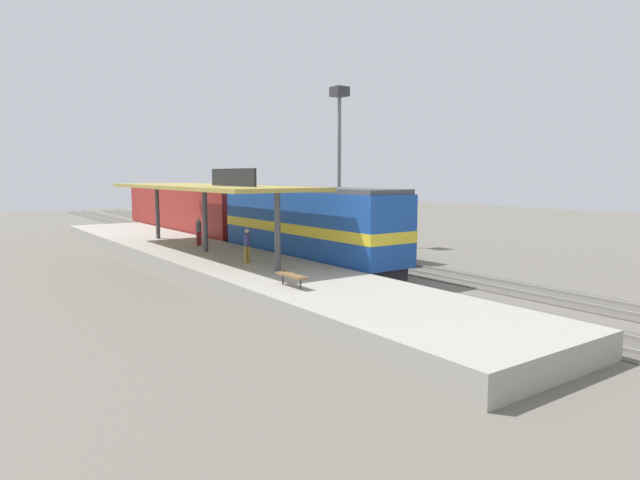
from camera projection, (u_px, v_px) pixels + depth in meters
The scene contains 12 objects.
ground_plane at pixel (302, 257), 35.65m from camera, with size 120.00×120.00×0.00m, color #666056.
track_near at pixel (275, 259), 34.50m from camera, with size 3.20×110.00×0.16m.
track_far at pixel (334, 253), 37.15m from camera, with size 3.20×110.00×0.16m.
platform at pixel (206, 259), 31.81m from camera, with size 6.00×44.00×0.90m, color #9E998E.
station_canopy at pixel (205, 188), 31.25m from camera, with size 5.20×18.00×4.70m.
platform_bench at pixel (291, 276), 21.69m from camera, with size 0.44×1.70×0.50m.
locomotive at pixel (307, 226), 31.31m from camera, with size 2.93×14.43×4.44m.
passenger_carriage_single at pixel (186, 211), 45.89m from camera, with size 2.90×20.00×4.24m.
freight_car at pixel (331, 224), 37.16m from camera, with size 2.80×12.00×3.54m.
light_mast at pixel (339, 132), 40.96m from camera, with size 1.10×1.10×11.70m.
person_waiting at pixel (247, 244), 27.60m from camera, with size 0.34×0.34×1.71m.
person_walking at pixel (199, 230), 34.40m from camera, with size 0.34×0.34×1.71m.
Camera 1 is at (-17.46, -29.45, 5.29)m, focal length 31.05 mm.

